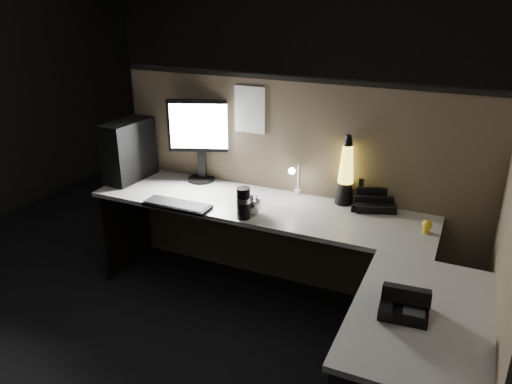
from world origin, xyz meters
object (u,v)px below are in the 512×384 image
at_px(pc_tower, 129,150).
at_px(keyboard, 177,205).
at_px(lava_lamp, 346,176).
at_px(desk_phone, 404,303).
at_px(monitor, 200,133).

relative_size(pc_tower, keyboard, 0.97).
bearing_deg(lava_lamp, pc_tower, -172.64).
xyz_separation_m(pc_tower, desk_phone, (2.14, -0.87, -0.17)).
bearing_deg(desk_phone, monitor, 142.13).
relative_size(monitor, lava_lamp, 1.28).
bearing_deg(desk_phone, keyboard, 155.02).
height_order(monitor, keyboard, monitor).
relative_size(lava_lamp, desk_phone, 2.04).
height_order(monitor, desk_phone, monitor).
bearing_deg(monitor, desk_phone, -53.96).
bearing_deg(keyboard, pc_tower, 151.53).
relative_size(monitor, desk_phone, 2.62).
relative_size(pc_tower, monitor, 0.73).
height_order(pc_tower, desk_phone, pc_tower).
distance_m(pc_tower, lava_lamp, 1.60).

